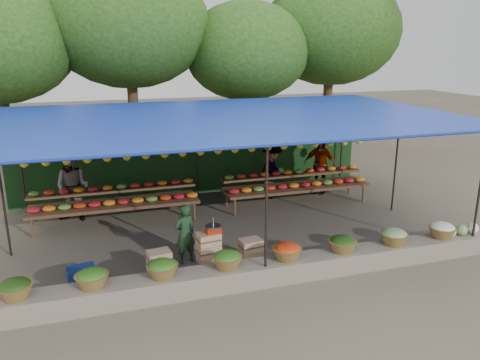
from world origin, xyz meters
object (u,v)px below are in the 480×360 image
object	(u,v)px
vendor_seated	(185,234)
blue_crate_back	(81,275)
crate_counter	(207,254)
weighing_scale	(213,229)

from	to	relation	value
vendor_seated	blue_crate_back	bearing A→B (deg)	-11.79
crate_counter	weighing_scale	size ratio (longest dim) A/B	7.22
weighing_scale	vendor_seated	bearing A→B (deg)	142.02
crate_counter	weighing_scale	world-z (taller)	weighing_scale
weighing_scale	blue_crate_back	world-z (taller)	weighing_scale
vendor_seated	blue_crate_back	xyz separation A→B (m)	(-2.07, -0.24, -0.49)
crate_counter	weighing_scale	bearing A→B (deg)	0.00
weighing_scale	vendor_seated	size ratio (longest dim) A/B	0.26
weighing_scale	vendor_seated	distance (m)	0.68
weighing_scale	blue_crate_back	distance (m)	2.68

